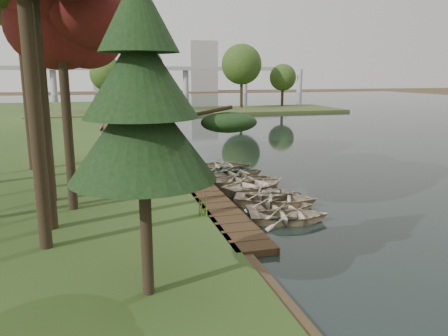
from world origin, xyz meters
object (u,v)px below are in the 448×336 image
object	(u,v)px
pine_tree	(141,100)
stored_rowboat	(111,153)
rowboat_1	(281,206)
rowboat_0	(289,214)
rowboat_2	(276,198)
boardwalk	(205,194)

from	to	relation	value
pine_tree	stored_rowboat	bearing A→B (deg)	91.43
stored_rowboat	pine_tree	world-z (taller)	pine_tree
rowboat_1	stored_rowboat	world-z (taller)	stored_rowboat
rowboat_0	rowboat_2	distance (m)	2.36
boardwalk	pine_tree	world-z (taller)	pine_tree
boardwalk	rowboat_0	world-z (taller)	rowboat_0
boardwalk	rowboat_2	bearing A→B (deg)	-42.20
rowboat_0	stored_rowboat	xyz separation A→B (m)	(-6.96, 15.76, 0.27)
rowboat_0	stored_rowboat	size ratio (longest dim) A/B	0.93
rowboat_1	stored_rowboat	distance (m)	16.16
boardwalk	rowboat_2	world-z (taller)	rowboat_2
rowboat_1	stored_rowboat	bearing A→B (deg)	29.33
boardwalk	rowboat_1	world-z (taller)	rowboat_1
rowboat_1	pine_tree	distance (m)	10.51
rowboat_2	pine_tree	xyz separation A→B (m)	(-6.77, -7.42, 5.11)
boardwalk	rowboat_0	distance (m)	5.51
stored_rowboat	boardwalk	bearing A→B (deg)	-116.07
stored_rowboat	pine_tree	bearing A→B (deg)	-136.98
rowboat_0	pine_tree	xyz separation A→B (m)	(-6.44, -5.09, 5.17)
boardwalk	pine_tree	size ratio (longest dim) A/B	1.92
rowboat_1	stored_rowboat	size ratio (longest dim) A/B	0.87
rowboat_1	rowboat_2	world-z (taller)	rowboat_2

